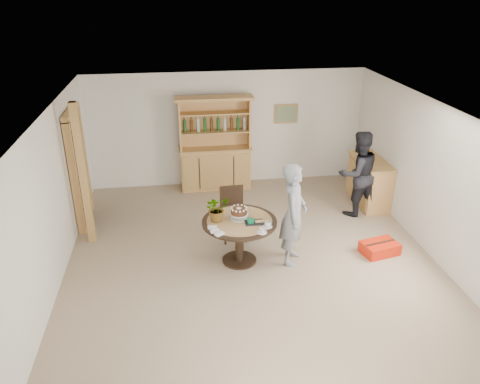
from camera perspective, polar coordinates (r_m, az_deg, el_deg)
name	(u,v)px	position (r m, az deg, el deg)	size (l,w,h in m)	color
ground	(253,266)	(7.70, 1.63, -8.97)	(7.00, 7.00, 0.00)	tan
room_shell	(255,166)	(6.90, 1.82, 3.19)	(6.04, 7.04, 2.52)	white
doorway	(78,167)	(9.07, -19.14, 2.89)	(0.13, 1.10, 2.18)	black
pine_post	(83,176)	(8.25, -18.58, 1.89)	(0.12, 0.12, 2.50)	tan
hutch	(215,158)	(10.23, -3.03, 4.19)	(1.62, 0.54, 2.04)	#DCAD5D
sideboard	(369,181)	(9.92, 15.48, 1.25)	(0.54, 1.26, 0.94)	#DCAD5D
dining_table	(239,229)	(7.51, -0.07, -4.50)	(1.20, 1.20, 0.76)	black
dining_chair	(233,209)	(8.27, -0.91, -2.15)	(0.44, 0.44, 0.95)	black
birthday_cake	(239,212)	(7.42, -0.12, -2.44)	(0.30, 0.30, 0.20)	white
flower_vase	(217,208)	(7.35, -2.83, -2.00)	(0.38, 0.33, 0.42)	#3F7233
gift_tray	(254,222)	(7.34, 1.73, -3.62)	(0.30, 0.20, 0.08)	black
coffee_cup_a	(268,225)	(7.23, 3.39, -4.00)	(0.15, 0.15, 0.09)	silver
coffee_cup_b	(262,231)	(7.07, 2.70, -4.76)	(0.15, 0.15, 0.08)	silver
napkins	(216,231)	(7.11, -3.00, -4.74)	(0.24, 0.33, 0.03)	white
teen_boy	(293,214)	(7.46, 6.53, -2.72)	(0.62, 0.41, 1.71)	gray
adult_person	(358,174)	(9.25, 14.17, 2.19)	(0.82, 0.64, 1.69)	black
red_suitcase	(380,248)	(8.31, 16.66, -6.55)	(0.67, 0.52, 0.21)	red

